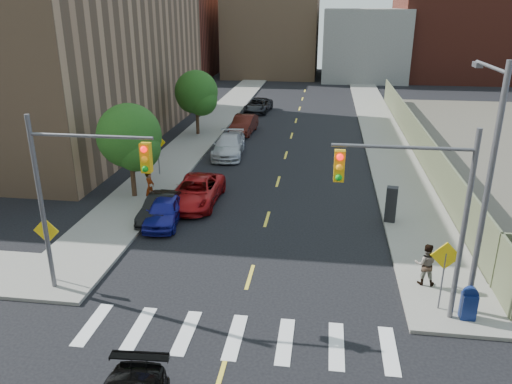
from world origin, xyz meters
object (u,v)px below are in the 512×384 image
(mailbox, at_px, (469,303))
(pedestrian_west, at_px, (150,188))
(parked_car_black, at_px, (161,207))
(parked_car_white, at_px, (234,140))
(parked_car_grey, at_px, (258,105))
(parked_car_silver, at_px, (229,146))
(parked_car_maroon, at_px, (244,124))
(parked_car_blue, at_px, (164,211))
(parked_car_red, at_px, (196,191))
(payphone, at_px, (391,204))
(pedestrian_east, at_px, (426,264))

(mailbox, relative_size, pedestrian_west, 0.64)
(parked_car_black, height_order, parked_car_white, parked_car_black)
(parked_car_grey, bearing_deg, parked_car_silver, -84.97)
(parked_car_black, bearing_deg, parked_car_grey, 89.71)
(parked_car_maroon, bearing_deg, mailbox, -61.06)
(parked_car_silver, bearing_deg, parked_car_blue, -98.39)
(parked_car_maroon, bearing_deg, parked_car_white, -86.11)
(parked_car_maroon, bearing_deg, parked_car_blue, -88.86)
(parked_car_black, bearing_deg, parked_car_red, 63.46)
(payphone, bearing_deg, pedestrian_east, -73.13)
(parked_car_red, bearing_deg, parked_car_black, -118.27)
(parked_car_red, bearing_deg, parked_car_white, 90.61)
(parked_car_red, height_order, pedestrian_west, pedestrian_west)
(parked_car_white, bearing_deg, mailbox, -64.63)
(pedestrian_west, bearing_deg, parked_car_silver, -17.54)
(parked_car_grey, height_order, payphone, payphone)
(payphone, bearing_deg, pedestrian_west, -171.71)
(payphone, distance_m, pedestrian_east, 6.12)
(parked_car_blue, distance_m, parked_car_black, 0.63)
(parked_car_red, bearing_deg, parked_car_silver, 90.61)
(parked_car_maroon, relative_size, parked_car_grey, 0.94)
(parked_car_blue, bearing_deg, parked_car_red, 67.28)
(parked_car_maroon, relative_size, mailbox, 3.80)
(parked_car_silver, bearing_deg, pedestrian_east, -60.90)
(parked_car_black, relative_size, payphone, 2.12)
(parked_car_blue, relative_size, payphone, 2.18)
(parked_car_blue, height_order, parked_car_silver, parked_car_silver)
(parked_car_grey, bearing_deg, mailbox, -65.95)
(parked_car_black, height_order, pedestrian_east, pedestrian_east)
(parked_car_silver, height_order, pedestrian_west, pedestrian_west)
(parked_car_black, bearing_deg, parked_car_blue, -52.33)
(parked_car_black, bearing_deg, parked_car_silver, 86.15)
(parked_car_silver, distance_m, payphone, 15.19)
(parked_car_grey, relative_size, pedestrian_east, 2.93)
(pedestrian_east, bearing_deg, parked_car_white, -54.30)
(parked_car_red, bearing_deg, pedestrian_east, -33.01)
(parked_car_red, height_order, parked_car_grey, parked_car_red)
(parked_car_maroon, relative_size, pedestrian_west, 2.45)
(parked_car_blue, distance_m, parked_car_red, 3.02)
(parked_car_silver, height_order, pedestrian_east, pedestrian_east)
(parked_car_maroon, height_order, pedestrian_west, pedestrian_west)
(parked_car_maroon, bearing_deg, pedestrian_east, -61.22)
(parked_car_white, bearing_deg, parked_car_red, -94.32)
(pedestrian_east, bearing_deg, parked_car_red, -27.92)
(mailbox, xyz_separation_m, pedestrian_west, (-14.66, 8.84, 0.36))
(parked_car_black, bearing_deg, mailbox, -25.85)
(parked_car_black, xyz_separation_m, payphone, (11.80, 1.02, 0.43))
(parked_car_black, relative_size, parked_car_white, 1.05)
(parked_car_blue, height_order, parked_car_white, parked_car_blue)
(payphone, relative_size, pedestrian_west, 0.95)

